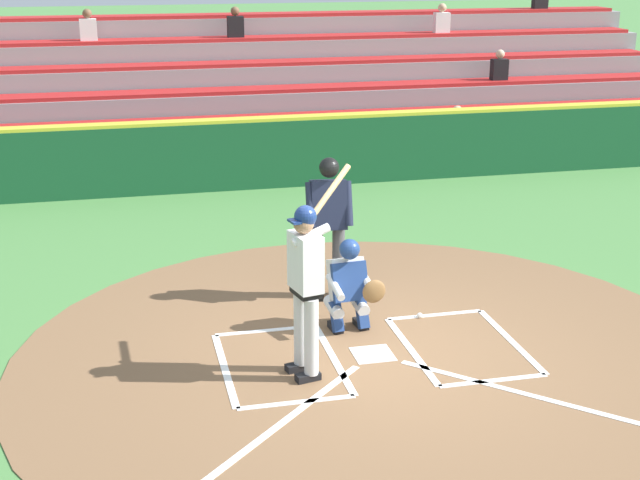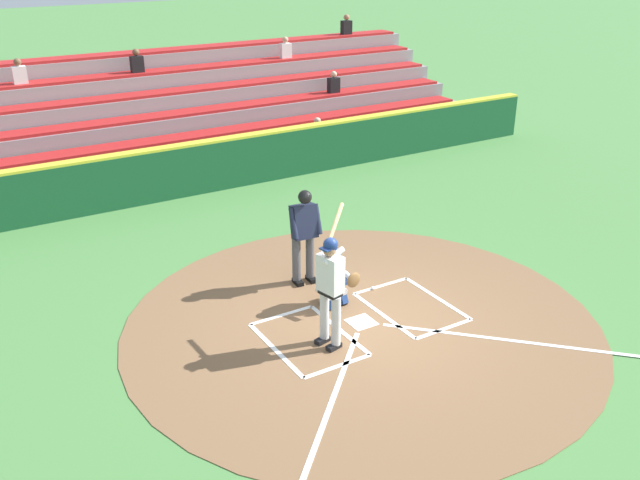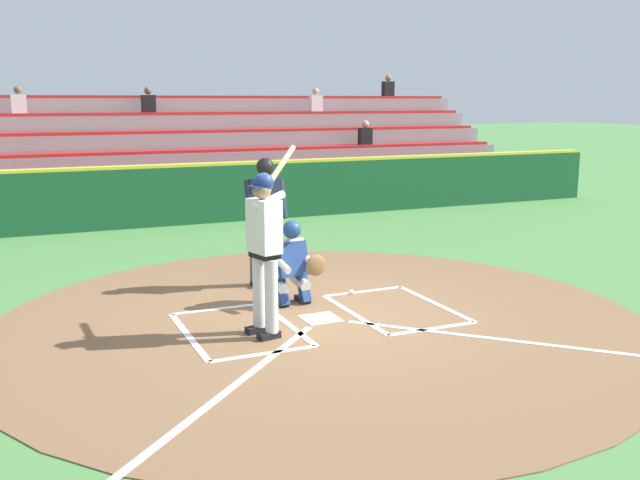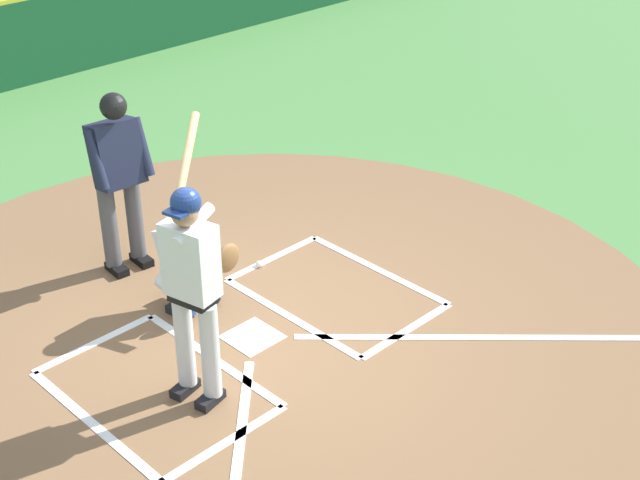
% 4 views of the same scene
% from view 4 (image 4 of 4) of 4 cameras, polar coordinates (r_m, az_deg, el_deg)
% --- Properties ---
extents(ground_plane, '(120.00, 120.00, 0.00)m').
position_cam_4_polar(ground_plane, '(8.22, -4.20, -6.09)').
color(ground_plane, '#4C8442').
extents(dirt_circle, '(8.00, 8.00, 0.01)m').
position_cam_4_polar(dirt_circle, '(8.22, -4.21, -6.05)').
color(dirt_circle, brown).
rests_on(dirt_circle, ground).
extents(home_plate_and_chalk, '(7.93, 4.91, 0.01)m').
position_cam_4_polar(home_plate_and_chalk, '(7.69, 0.14, -8.72)').
color(home_plate_and_chalk, white).
rests_on(home_plate_and_chalk, dirt_circle).
extents(batter, '(0.84, 0.88, 2.13)m').
position_cam_4_polar(batter, '(7.00, -7.97, -2.46)').
color(batter, silver).
rests_on(batter, ground).
extents(catcher, '(0.63, 0.61, 1.13)m').
position_cam_4_polar(catcher, '(8.37, -8.10, -0.84)').
color(catcher, black).
rests_on(catcher, ground).
extents(plate_umpire, '(0.60, 0.45, 1.86)m').
position_cam_4_polar(plate_umpire, '(8.91, -12.41, 4.23)').
color(plate_umpire, '#4C4C51').
rests_on(plate_umpire, ground).
extents(baseball, '(0.07, 0.07, 0.07)m').
position_cam_4_polar(baseball, '(9.22, -3.79, -1.52)').
color(baseball, white).
rests_on(baseball, ground).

